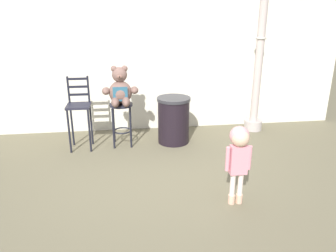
% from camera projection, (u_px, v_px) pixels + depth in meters
% --- Properties ---
extents(ground_plane, '(24.00, 24.00, 0.00)m').
position_uv_depth(ground_plane, '(160.00, 177.00, 4.38)').
color(ground_plane, '#625C46').
extents(building_wall, '(7.34, 0.30, 3.32)m').
position_uv_depth(building_wall, '(147.00, 39.00, 5.83)').
color(building_wall, beige).
rests_on(building_wall, ground_plane).
extents(bar_stool_with_teddy, '(0.37, 0.37, 0.72)m').
position_uv_depth(bar_stool_with_teddy, '(122.00, 116.00, 5.30)').
color(bar_stool_with_teddy, '#20202E').
rests_on(bar_stool_with_teddy, ground_plane).
extents(teddy_bear, '(0.58, 0.52, 0.62)m').
position_uv_depth(teddy_bear, '(120.00, 90.00, 5.13)').
color(teddy_bear, brown).
rests_on(teddy_bear, bar_stool_with_teddy).
extents(child_walking, '(0.30, 0.24, 0.95)m').
position_uv_depth(child_walking, '(239.00, 149.00, 3.58)').
color(child_walking, '#DAA98F').
rests_on(child_walking, ground_plane).
extents(trash_bin, '(0.56, 0.56, 0.79)m').
position_uv_depth(trash_bin, '(174.00, 120.00, 5.46)').
color(trash_bin, black).
rests_on(trash_bin, ground_plane).
extents(lamppost, '(0.33, 0.33, 2.93)m').
position_uv_depth(lamppost, '(258.00, 68.00, 5.79)').
color(lamppost, '#AAA09D').
rests_on(lamppost, ground_plane).
extents(bar_chair_empty, '(0.37, 0.37, 1.17)m').
position_uv_depth(bar_chair_empty, '(79.00, 110.00, 5.13)').
color(bar_chair_empty, '#20202E').
rests_on(bar_chair_empty, ground_plane).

